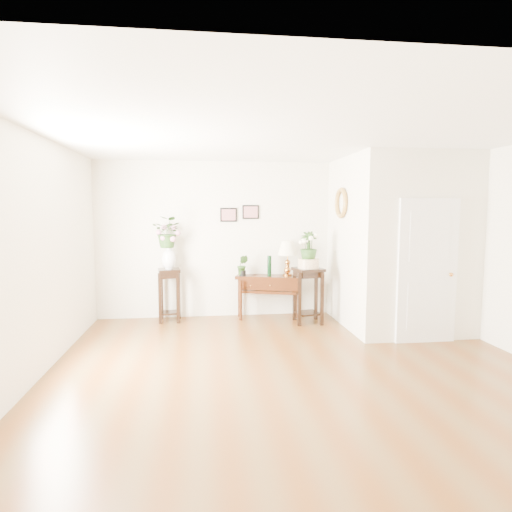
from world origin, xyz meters
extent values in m
cube|color=#5D3110|center=(0.00, 0.00, 0.00)|extent=(6.00, 5.50, 0.02)
cube|color=white|center=(0.00, 0.00, 2.80)|extent=(6.00, 5.50, 0.02)
cube|color=white|center=(0.00, 2.75, 1.40)|extent=(6.00, 0.02, 2.80)
cube|color=white|center=(0.00, -2.75, 1.40)|extent=(6.00, 0.02, 2.80)
cube|color=white|center=(-3.00, 0.00, 1.40)|extent=(0.02, 5.50, 2.80)
cube|color=white|center=(2.10, 1.77, 1.40)|extent=(1.80, 1.95, 2.80)
cube|color=white|center=(2.10, 0.78, 1.05)|extent=(0.90, 0.05, 2.10)
cube|color=black|center=(-0.65, 2.73, 1.85)|extent=(0.30, 0.02, 0.25)
cube|color=black|center=(-0.25, 2.73, 1.90)|extent=(0.30, 0.02, 0.25)
torus|color=#A88041|center=(1.16, 1.90, 2.05)|extent=(0.07, 0.51, 0.51)
cube|color=black|center=(0.04, 2.51, 0.38)|extent=(1.21, 0.72, 0.76)
cube|color=#B4712E|center=(0.39, 2.51, 1.11)|extent=(0.44, 0.44, 0.63)
cylinder|color=black|center=(0.06, 2.51, 0.93)|extent=(0.10, 0.10, 0.36)
imported|color=#244718|center=(-0.42, 2.51, 0.94)|extent=(0.23, 0.20, 0.36)
cube|color=black|center=(-1.70, 2.46, 0.46)|extent=(0.41, 0.41, 0.92)
imported|color=#244718|center=(-1.70, 2.46, 1.59)|extent=(0.61, 0.57, 0.54)
cube|color=black|center=(0.66, 2.07, 0.47)|extent=(0.53, 0.53, 0.95)
cylinder|color=beige|center=(0.66, 2.07, 1.03)|extent=(0.39, 0.39, 0.16)
imported|color=#244718|center=(0.66, 2.07, 1.32)|extent=(0.34, 0.34, 0.51)
camera|label=1|loc=(-1.13, -4.99, 1.92)|focal=30.00mm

